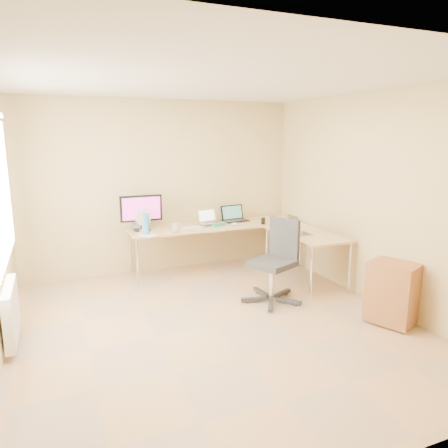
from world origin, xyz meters
name	(u,v)px	position (x,y,z in m)	size (l,w,h in m)	color
floor	(216,326)	(0.00, 0.00, 0.00)	(4.50, 4.50, 0.00)	tan
ceiling	(215,80)	(0.00, 0.00, 2.60)	(4.50, 4.50, 0.00)	white
wall_back	(162,187)	(0.00, 2.25, 1.30)	(4.50, 4.50, 0.00)	tan
wall_front	(362,276)	(0.00, -2.25, 1.30)	(4.50, 4.50, 0.00)	tan
wall_right	(375,199)	(2.10, 0.00, 1.30)	(4.50, 4.50, 0.00)	tan
desk_main	(216,248)	(0.72, 1.85, 0.36)	(2.65, 0.70, 0.73)	tan
desk_return	(305,258)	(1.70, 0.85, 0.36)	(0.70, 1.30, 0.73)	tan
monitor	(141,213)	(-0.40, 1.89, 0.99)	(0.60, 0.19, 0.51)	black
book_stack	(214,223)	(0.69, 1.84, 0.76)	(0.23, 0.32, 0.05)	teal
laptop_center	(209,217)	(0.59, 1.77, 0.88)	(0.30, 0.23, 0.19)	silver
laptop_black	(235,213)	(1.11, 1.98, 0.85)	(0.40, 0.29, 0.25)	black
keyboard	(196,227)	(0.37, 1.77, 0.74)	(0.47, 0.13, 0.02)	silver
mouse	(234,224)	(0.97, 1.71, 0.75)	(0.11, 0.07, 0.04)	silver
mug	(175,227)	(0.04, 1.72, 0.78)	(0.11, 0.11, 0.10)	silver
cd_stack	(174,232)	(-0.02, 1.55, 0.75)	(0.13, 0.13, 0.03)	silver
water_bottle	(146,224)	(-0.40, 1.59, 0.88)	(0.09, 0.09, 0.30)	#3380BB
papers	(147,235)	(-0.40, 1.55, 0.73)	(0.19, 0.27, 0.01)	white
white_box	(140,226)	(-0.40, 2.05, 0.77)	(0.21, 0.15, 0.07)	silver
desk_fan	(143,221)	(-0.40, 1.84, 0.88)	(0.23, 0.23, 0.30)	silver
black_cup	(263,221)	(1.41, 1.60, 0.78)	(0.06, 0.06, 0.10)	black
laptop_return	(302,227)	(1.57, 0.78, 0.84)	(0.27, 0.34, 0.22)	#B4B4C2
office_chair	(272,264)	(0.91, 0.41, 0.50)	(0.63, 0.63, 1.05)	#2B2B2B
cabinet	(392,292)	(1.85, -0.66, 0.36)	(0.40, 0.49, 0.68)	brown
radiator	(11,312)	(-2.03, 0.40, 0.35)	(0.09, 0.80, 0.55)	white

